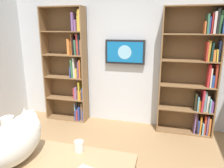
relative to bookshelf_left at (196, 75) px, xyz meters
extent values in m
cube|color=silver|center=(1.26, -0.17, 0.30)|extent=(4.52, 0.06, 2.70)
cube|color=brown|center=(-0.34, 0.02, 0.02)|extent=(0.02, 0.28, 2.15)
cube|color=brown|center=(0.58, 0.02, 0.02)|extent=(0.02, 0.28, 2.15)
cube|color=brown|center=(0.12, -0.11, 0.02)|extent=(0.94, 0.01, 2.15)
cube|color=brown|center=(0.12, 0.02, -1.04)|extent=(0.89, 0.27, 0.02)
cube|color=brown|center=(0.12, 0.02, -0.61)|extent=(0.89, 0.27, 0.02)
cube|color=brown|center=(0.12, 0.02, -0.19)|extent=(0.89, 0.27, 0.02)
cube|color=brown|center=(0.12, 0.02, 0.24)|extent=(0.89, 0.27, 0.02)
cube|color=brown|center=(0.12, 0.02, 0.66)|extent=(0.89, 0.27, 0.02)
cube|color=brown|center=(0.12, 0.02, 1.09)|extent=(0.89, 0.27, 0.02)
cube|color=orange|center=(-0.30, 0.03, -0.87)|extent=(0.04, 0.18, 0.31)
cube|color=slate|center=(-0.26, 0.04, -0.86)|extent=(0.02, 0.16, 0.34)
cube|color=#C33B26|center=(-0.23, 0.02, -0.86)|extent=(0.03, 0.15, 0.34)
cube|color=#69A1B4|center=(-0.19, 0.02, -0.93)|extent=(0.03, 0.23, 0.20)
cube|color=orange|center=(-0.16, 0.02, -0.87)|extent=(0.03, 0.16, 0.32)
cube|color=#344995|center=(-0.12, 0.02, -0.91)|extent=(0.03, 0.15, 0.24)
cube|color=black|center=(-0.09, 0.02, -0.84)|extent=(0.04, 0.18, 0.37)
cube|color=slate|center=(-0.07, 0.01, -0.84)|extent=(0.04, 0.17, 0.39)
cube|color=#7A4191|center=(-0.30, 0.04, -0.51)|extent=(0.04, 0.18, 0.19)
cube|color=#60A3B2|center=(-0.26, 0.04, -0.49)|extent=(0.02, 0.23, 0.22)
cube|color=silver|center=(-0.23, 0.03, -0.47)|extent=(0.03, 0.15, 0.27)
cube|color=#6B9CA1|center=(-0.18, 0.04, -0.43)|extent=(0.04, 0.14, 0.35)
cube|color=#C22939|center=(-0.14, 0.04, -0.42)|extent=(0.04, 0.24, 0.37)
cube|color=orange|center=(-0.10, 0.03, -0.52)|extent=(0.03, 0.15, 0.18)
cube|color=#5D9BAF|center=(-0.07, 0.01, -0.48)|extent=(0.02, 0.23, 0.24)
cube|color=#292817|center=(-0.03, 0.02, -0.45)|extent=(0.03, 0.18, 0.31)
cube|color=#B03724|center=(-0.30, 0.02, 0.02)|extent=(0.04, 0.20, 0.39)
cube|color=#264797|center=(-0.26, 0.02, -0.08)|extent=(0.04, 0.18, 0.20)
cube|color=beige|center=(-0.22, 0.03, -0.02)|extent=(0.02, 0.18, 0.32)
cube|color=red|center=(-0.19, 0.02, 0.01)|extent=(0.04, 0.19, 0.37)
cube|color=#394A8B|center=(-0.30, 0.01, 0.41)|extent=(0.02, 0.16, 0.32)
cube|color=gold|center=(-0.27, 0.02, 0.34)|extent=(0.03, 0.22, 0.19)
cube|color=orange|center=(-0.23, 0.04, 0.34)|extent=(0.04, 0.16, 0.18)
cube|color=black|center=(-0.19, 0.03, 0.39)|extent=(0.04, 0.21, 0.29)
cube|color=gold|center=(-0.15, 0.03, 0.41)|extent=(0.04, 0.14, 0.32)
cube|color=#B13125|center=(-0.12, 0.04, 0.40)|extent=(0.02, 0.23, 0.30)
cube|color=#2F4F94|center=(-0.30, 0.04, 0.79)|extent=(0.02, 0.21, 0.22)
cube|color=#3D7340|center=(-0.27, 0.03, 0.84)|extent=(0.05, 0.13, 0.34)
cube|color=black|center=(-0.22, 0.02, 0.86)|extent=(0.05, 0.22, 0.37)
cube|color=beige|center=(-0.18, 0.04, 0.84)|extent=(0.03, 0.21, 0.33)
cube|color=red|center=(-0.15, 0.04, 0.82)|extent=(0.02, 0.16, 0.29)
cube|color=#374A9B|center=(-0.12, 0.02, 0.80)|extent=(0.02, 0.18, 0.25)
cube|color=#376E4C|center=(-0.09, 0.03, 0.82)|extent=(0.03, 0.22, 0.29)
cube|color=orange|center=(-0.05, 0.02, 0.77)|extent=(0.02, 0.22, 0.19)
cube|color=brown|center=(1.98, 0.02, 0.04)|extent=(0.02, 0.28, 2.19)
cube|color=brown|center=(2.80, 0.02, 0.04)|extent=(0.02, 0.28, 2.19)
cube|color=brown|center=(2.39, -0.11, 0.04)|extent=(0.84, 0.01, 2.19)
cube|color=brown|center=(2.39, 0.02, -1.04)|extent=(0.79, 0.27, 0.02)
cube|color=brown|center=(2.39, 0.02, -0.61)|extent=(0.79, 0.27, 0.02)
cube|color=brown|center=(2.39, 0.02, -0.17)|extent=(0.79, 0.27, 0.02)
cube|color=brown|center=(2.39, 0.02, 0.26)|extent=(0.79, 0.27, 0.02)
cube|color=brown|center=(2.39, 0.02, 0.69)|extent=(0.79, 0.27, 0.02)
cube|color=brown|center=(2.39, 0.02, 1.13)|extent=(0.79, 0.27, 0.02)
cube|color=#383F94|center=(2.02, 0.03, -0.93)|extent=(0.03, 0.19, 0.21)
cube|color=#8D6A4A|center=(2.06, 0.02, -0.86)|extent=(0.04, 0.14, 0.34)
cube|color=#314293|center=(2.10, 0.04, -0.89)|extent=(0.03, 0.22, 0.27)
cube|color=#BF3729|center=(2.14, 0.04, -0.93)|extent=(0.03, 0.20, 0.19)
cube|color=#35418B|center=(2.17, 0.04, -0.93)|extent=(0.03, 0.21, 0.20)
cube|color=#6B919E|center=(2.20, 0.01, -0.86)|extent=(0.02, 0.14, 0.33)
cube|color=#2E408F|center=(2.02, 0.03, -0.48)|extent=(0.03, 0.18, 0.23)
cube|color=orange|center=(2.05, 0.04, -0.51)|extent=(0.03, 0.23, 0.17)
cube|color=gold|center=(2.08, 0.02, -0.42)|extent=(0.02, 0.23, 0.35)
cube|color=#936345|center=(2.12, 0.01, -0.51)|extent=(0.04, 0.16, 0.17)
cube|color=#82588E|center=(2.16, 0.03, -0.47)|extent=(0.04, 0.17, 0.24)
cube|color=#B7373A|center=(2.21, 0.02, -0.49)|extent=(0.03, 0.15, 0.22)
cube|color=black|center=(2.01, 0.02, -0.01)|extent=(0.02, 0.21, 0.31)
cube|color=orange|center=(2.05, 0.03, 0.01)|extent=(0.02, 0.22, 0.35)
cube|color=#714479|center=(2.07, 0.04, 0.00)|extent=(0.02, 0.23, 0.32)
cube|color=#976C44|center=(2.10, 0.02, -0.03)|extent=(0.02, 0.14, 0.27)
cube|color=#ECB649|center=(2.14, 0.04, -0.08)|extent=(0.04, 0.16, 0.17)
cube|color=beige|center=(2.18, 0.02, 0.03)|extent=(0.05, 0.16, 0.38)
cube|color=#356E3F|center=(2.22, 0.02, 0.01)|extent=(0.05, 0.21, 0.34)
cube|color=#36419A|center=(2.24, 0.02, -0.06)|extent=(0.02, 0.22, 0.21)
cube|color=#955F43|center=(2.02, 0.03, 0.41)|extent=(0.03, 0.17, 0.27)
cube|color=#142530|center=(2.06, 0.04, 0.46)|extent=(0.02, 0.14, 0.38)
cube|color=#B63A39|center=(2.10, 0.02, 0.46)|extent=(0.06, 0.15, 0.39)
cube|color=#3C714D|center=(2.14, 0.03, 0.41)|extent=(0.04, 0.15, 0.28)
cube|color=black|center=(2.18, 0.03, 0.45)|extent=(0.03, 0.16, 0.35)
cube|color=orange|center=(2.21, 0.02, 0.46)|extent=(0.02, 0.12, 0.37)
cube|color=orange|center=(2.24, 0.04, 0.40)|extent=(0.02, 0.21, 0.26)
cube|color=orange|center=(2.27, 0.04, 0.42)|extent=(0.03, 0.17, 0.29)
cube|color=#ECB445|center=(2.02, 0.03, 0.89)|extent=(0.03, 0.22, 0.37)
cube|color=gold|center=(2.07, 0.02, 0.87)|extent=(0.04, 0.12, 0.34)
cube|color=#84518D|center=(2.11, 0.03, 0.80)|extent=(0.04, 0.19, 0.20)
cube|color=#7C5590|center=(2.16, 0.03, 0.86)|extent=(0.04, 0.20, 0.32)
cube|color=black|center=(2.19, 0.01, 0.84)|extent=(0.02, 0.14, 0.28)
cube|color=black|center=(1.23, -0.09, 0.34)|extent=(0.72, 0.06, 0.44)
cube|color=#146BB2|center=(1.23, -0.05, 0.34)|extent=(0.65, 0.01, 0.37)
cylinder|color=#8CCCEA|center=(1.23, -0.05, 0.34)|extent=(0.25, 0.00, 0.25)
cube|color=#A37F56|center=(1.33, 2.42, -0.30)|extent=(1.35, 0.63, 0.03)
ellipsoid|color=white|center=(1.59, 2.45, -0.11)|extent=(0.29, 0.54, 0.35)
ellipsoid|color=white|center=(1.59, 2.33, -0.07)|extent=(0.24, 0.29, 0.26)
sphere|color=white|center=(1.59, 2.26, 0.00)|extent=(0.15, 0.15, 0.15)
cone|color=white|center=(1.55, 2.26, 0.06)|extent=(0.07, 0.07, 0.08)
cone|color=white|center=(1.63, 2.26, 0.06)|extent=(0.07, 0.07, 0.08)
cone|color=beige|center=(1.55, 2.26, 0.05)|extent=(0.04, 0.04, 0.06)
cone|color=beige|center=(1.63, 2.26, 0.05)|extent=(0.04, 0.04, 0.06)
cylinder|color=white|center=(1.82, 2.25, -0.15)|extent=(0.11, 0.11, 0.27)
cylinder|color=white|center=(1.16, 2.19, -0.24)|extent=(0.08, 0.08, 0.10)
camera|label=1|loc=(0.46, 3.70, 0.77)|focal=33.98mm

